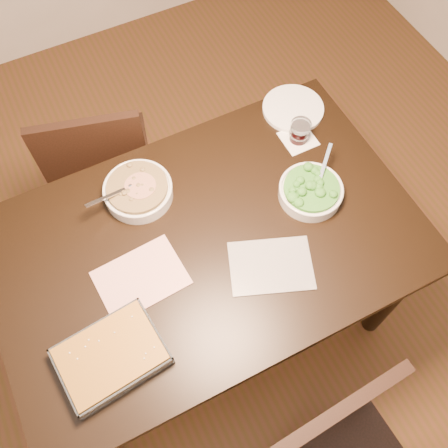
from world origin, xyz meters
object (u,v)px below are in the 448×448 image
object	(u,v)px
wine_tumbler	(300,131)
dinner_plate	(293,109)
baking_dish	(111,356)
chair_far	(101,162)
broccoli_bowl	(311,191)
table	(208,253)
stew_bowl	(138,190)

from	to	relation	value
wine_tumbler	dinner_plate	world-z (taller)	wine_tumbler
baking_dish	wine_tumbler	size ratio (longest dim) A/B	3.74
baking_dish	chair_far	distance (m)	0.96
wine_tumbler	dinner_plate	bearing A→B (deg)	67.56
broccoli_bowl	dinner_plate	distance (m)	0.39
table	stew_bowl	xyz separation A→B (m)	(-0.13, 0.26, 0.13)
stew_bowl	dinner_plate	world-z (taller)	stew_bowl
chair_far	wine_tumbler	bearing A→B (deg)	161.82
table	baking_dish	xyz separation A→B (m)	(-0.41, -0.22, 0.12)
stew_bowl	chair_far	size ratio (longest dim) A/B	0.30
baking_dish	wine_tumbler	bearing A→B (deg)	20.88
table	baking_dish	bearing A→B (deg)	-151.53
dinner_plate	chair_far	distance (m)	0.83
wine_tumbler	broccoli_bowl	bearing A→B (deg)	-111.76
broccoli_bowl	baking_dish	world-z (taller)	broccoli_bowl
baking_dish	table	bearing A→B (deg)	22.83
table	wine_tumbler	xyz separation A→B (m)	(0.48, 0.22, 0.14)
wine_tumbler	table	bearing A→B (deg)	-155.19
broccoli_bowl	chair_far	distance (m)	0.93
table	baking_dish	size ratio (longest dim) A/B	4.44
table	dinner_plate	bearing A→B (deg)	33.34
stew_bowl	broccoli_bowl	size ratio (longest dim) A/B	1.19
stew_bowl	baking_dish	world-z (taller)	stew_bowl
baking_dish	chair_far	bearing A→B (deg)	70.03
broccoli_bowl	wine_tumbler	xyz separation A→B (m)	(0.09, 0.23, 0.02)
wine_tumbler	chair_far	world-z (taller)	chair_far
stew_bowl	broccoli_bowl	xyz separation A→B (m)	(0.52, -0.26, -0.00)
table	stew_bowl	world-z (taller)	stew_bowl
broccoli_bowl	baking_dish	bearing A→B (deg)	-164.75
table	dinner_plate	distance (m)	0.65
table	wine_tumbler	bearing A→B (deg)	24.81
broccoli_bowl	wine_tumbler	size ratio (longest dim) A/B	2.60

